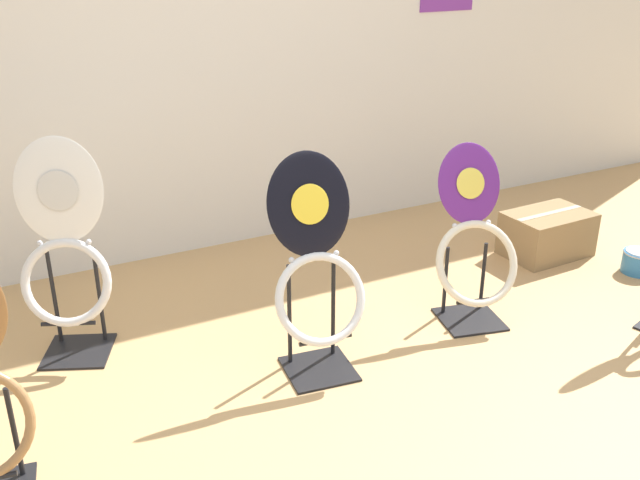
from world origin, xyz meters
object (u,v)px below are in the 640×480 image
Objects in this scene: toilet_seat_display_purple_note at (474,247)px; storage_box at (547,234)px; paint_can at (639,261)px; toilet_seat_display_jazz_black at (316,270)px; toilet_seat_display_white_plain at (65,259)px.

storage_box is (0.86, 0.39, -0.25)m from toilet_seat_display_purple_note.
paint_can is at bearing -56.17° from storage_box.
paint_can is at bearing -1.18° from toilet_seat_display_purple_note.
paint_can is at bearing 0.23° from toilet_seat_display_jazz_black.
toilet_seat_display_jazz_black reaches higher than paint_can.
toilet_seat_display_white_plain is 1.97× the size of storage_box.
toilet_seat_display_white_plain reaches higher than paint_can.
toilet_seat_display_jazz_black is 1.11× the size of toilet_seat_display_purple_note.
paint_can is (1.98, 0.01, -0.39)m from toilet_seat_display_jazz_black.
toilet_seat_display_white_plain reaches higher than toilet_seat_display_purple_note.
toilet_seat_display_jazz_black is 2.01m from paint_can.
toilet_seat_display_purple_note is 1.18m from paint_can.
toilet_seat_display_jazz_black is at bearing -177.83° from toilet_seat_display_purple_note.
toilet_seat_display_jazz_black is 5.20× the size of paint_can.
storage_box is at bearing 24.30° from toilet_seat_display_purple_note.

